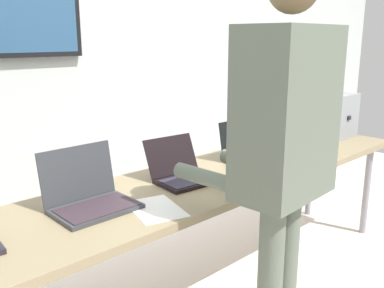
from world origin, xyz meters
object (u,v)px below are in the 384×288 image
person (283,143)px  laptop_station_2 (181,171)px  equipment_box (328,115)px  laptop_station_3 (249,152)px  workbench (211,183)px  laptop_station_1 (89,195)px  laptop_station_4 (297,138)px

person → laptop_station_2: bearing=86.6°
equipment_box → laptop_station_3: size_ratio=1.05×
workbench → laptop_station_3: laptop_station_3 is taller
workbench → laptop_station_1: (-0.75, 0.05, 0.11)m
workbench → laptop_station_4: laptop_station_4 is taller
laptop_station_3 → person: 0.94m
laptop_station_2 → person: person is taller
laptop_station_1 → laptop_station_4: bearing=0.1°
workbench → person: size_ratio=1.76×
person → laptop_station_4: bearing=30.1°
laptop_station_1 → laptop_station_4: size_ratio=1.10×
laptop_station_4 → person: 1.38m
laptop_station_4 → workbench: bearing=-176.7°
equipment_box → laptop_station_2: equipment_box is taller
laptop_station_4 → person: person is taller
equipment_box → laptop_station_1: bearing=-179.8°
laptop_station_2 → person: size_ratio=0.19×
laptop_station_4 → laptop_station_1: bearing=-179.9°
equipment_box → laptop_station_3: bearing=-179.1°
person → equipment_box: bearing=23.2°
laptop_station_3 → person: size_ratio=0.19×
laptop_station_1 → workbench: bearing=-3.9°
laptop_station_3 → laptop_station_1: bearing=179.6°
laptop_station_2 → person: (-0.04, -0.67, 0.29)m
equipment_box → laptop_station_4: equipment_box is taller
equipment_box → laptop_station_1: equipment_box is taller
workbench → laptop_station_1: laptop_station_1 is taller
laptop_station_3 → laptop_station_4: (0.56, 0.01, -0.00)m
equipment_box → laptop_station_2: bearing=-179.6°
laptop_station_3 → laptop_station_4: 0.56m
workbench → person: (-0.22, -0.62, 0.39)m
equipment_box → laptop_station_4: 0.44m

